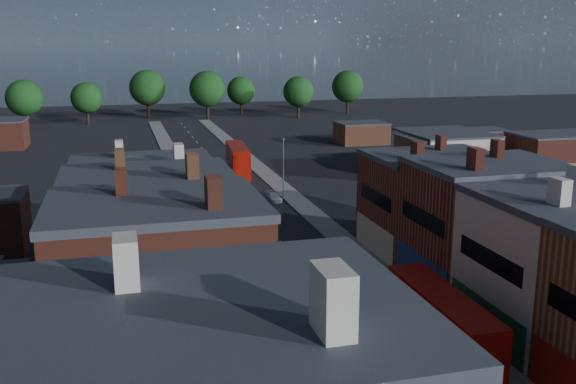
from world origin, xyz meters
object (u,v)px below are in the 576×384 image
bus_0 (349,329)px  bus_2 (238,160)px  ped_3 (408,275)px  car_3 (273,197)px  car_2 (248,211)px  bus_1 (441,327)px

bus_0 → bus_2: bearing=90.2°
bus_2 → ped_3: 49.01m
bus_0 → bus_2: size_ratio=1.00×
car_3 → ped_3: size_ratio=2.04×
bus_0 → car_2: bearing=92.4°
car_2 → ped_3: bearing=-73.8°
bus_0 → car_3: bus_0 is taller
bus_0 → bus_1: size_ratio=1.02×
bus_2 → car_2: size_ratio=2.45×
bus_1 → car_3: size_ratio=3.11×
bus_0 → ped_3: size_ratio=6.44×
bus_1 → bus_0: bearing=168.9°
bus_0 → ped_3: bearing=54.7°
bus_0 → car_2: bus_0 is taller
bus_2 → ped_3: bearing=-79.2°
bus_0 → ped_3: 15.45m
bus_2 → ped_3: bus_2 is taller
bus_2 → car_3: 16.34m
car_3 → bus_1: bearing=-95.3°
ped_3 → bus_2: bearing=8.0°
bus_2 → car_2: (-2.95, -22.69, -2.02)m
bus_0 → bus_1: bus_0 is taller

